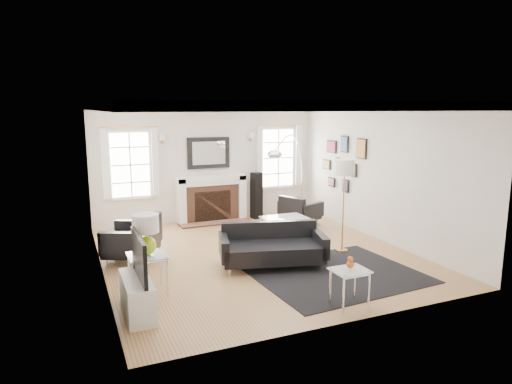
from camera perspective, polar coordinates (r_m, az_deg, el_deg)
name	(u,v)px	position (r m, az deg, el deg)	size (l,w,h in m)	color
floor	(257,254)	(8.67, 0.07, -7.80)	(6.00, 6.00, 0.00)	#8F613C
back_wall	(208,163)	(11.13, -5.99, 3.62)	(5.50, 0.04, 2.80)	beige
front_wall	(352,217)	(5.75, 11.87, -3.04)	(5.50, 0.04, 2.80)	beige
left_wall	(98,192)	(7.70, -19.11, 0.03)	(0.04, 6.00, 2.80)	beige
right_wall	(379,173)	(9.73, 15.16, 2.33)	(0.04, 6.00, 2.80)	beige
ceiling	(257,103)	(8.23, 0.08, 11.04)	(5.50, 6.00, 0.02)	white
crown_molding	(257,107)	(8.23, 0.08, 10.62)	(5.50, 6.00, 0.12)	white
fireplace	(211,199)	(11.07, -5.59, -0.90)	(1.70, 0.69, 1.11)	white
mantel_mirror	(209,153)	(11.06, -5.94, 4.88)	(1.05, 0.07, 0.75)	black
window_left	(130,165)	(10.69, -15.45, 3.33)	(1.24, 0.15, 1.62)	white
window_right	(278,158)	(11.75, 2.77, 4.32)	(1.24, 0.15, 1.62)	white
gallery_wall	(343,160)	(10.74, 10.80, 3.96)	(0.04, 1.73, 1.29)	black
tv_unit	(138,291)	(6.39, -14.59, -11.86)	(0.35, 1.00, 1.09)	white
area_rug	(336,274)	(7.80, 9.96, -10.05)	(2.63, 2.19, 0.01)	black
sofa	(272,247)	(8.01, 1.99, -6.93)	(1.97, 1.26, 0.59)	black
armchair_left	(135,240)	(8.54, -14.85, -5.84)	(1.20, 1.26, 0.67)	black
armchair_right	(299,211)	(10.84, 5.39, -2.37)	(1.00, 1.05, 0.56)	black
coffee_table	(287,220)	(9.67, 3.94, -3.54)	(0.93, 0.93, 0.41)	silver
side_table_left	(147,262)	(6.95, -13.44, -8.51)	(0.55, 0.55, 0.60)	silver
nesting_table	(350,278)	(6.50, 11.63, -10.46)	(0.49, 0.41, 0.54)	silver
gourd_lamp	(146,232)	(6.82, -13.61, -4.85)	(0.38, 0.38, 0.61)	#A2C618
orange_vase	(350,263)	(6.43, 11.70, -8.69)	(0.11, 0.11, 0.17)	#C04B18
arc_floor_lamp	(290,175)	(10.56, 4.22, 2.13)	(1.55, 1.44, 2.20)	silver
stick_floor_lamp	(345,172)	(8.66, 11.01, 2.46)	(0.36, 0.36, 1.78)	#C38843
speaker_tower	(256,195)	(11.31, 0.06, -0.44)	(0.23, 0.23, 1.15)	black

